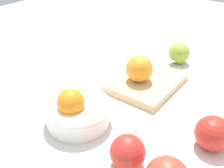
{
  "coord_description": "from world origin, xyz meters",
  "views": [
    {
      "loc": [
        -0.53,
        -0.23,
        0.4
      ],
      "look_at": [
        -0.04,
        0.12,
        0.04
      ],
      "focal_mm": 41.4,
      "sensor_mm": 36.0,
      "label": 1
    }
  ],
  "objects_px": {
    "bowl": "(77,111)",
    "orange_on_board": "(139,69)",
    "knife": "(150,67)",
    "apple_back_right": "(179,53)",
    "cutting_board": "(147,82)",
    "apple_front_left_2": "(213,133)",
    "apple_front_left": "(128,152)"
  },
  "relations": [
    {
      "from": "bowl",
      "to": "cutting_board",
      "type": "distance_m",
      "value": 0.25
    },
    {
      "from": "cutting_board",
      "to": "apple_front_left_2",
      "type": "bearing_deg",
      "value": -121.78
    },
    {
      "from": "apple_front_left",
      "to": "bowl",
      "type": "bearing_deg",
      "value": 75.69
    },
    {
      "from": "knife",
      "to": "cutting_board",
      "type": "bearing_deg",
      "value": -160.2
    },
    {
      "from": "orange_on_board",
      "to": "apple_front_left_2",
      "type": "relative_size",
      "value": 1.03
    },
    {
      "from": "orange_on_board",
      "to": "apple_front_left",
      "type": "bearing_deg",
      "value": -154.27
    },
    {
      "from": "knife",
      "to": "apple_back_right",
      "type": "xyz_separation_m",
      "value": [
        0.13,
        -0.04,
        0.01
      ]
    },
    {
      "from": "bowl",
      "to": "apple_front_left",
      "type": "height_order",
      "value": "bowl"
    },
    {
      "from": "orange_on_board",
      "to": "apple_front_left",
      "type": "height_order",
      "value": "orange_on_board"
    },
    {
      "from": "bowl",
      "to": "orange_on_board",
      "type": "height_order",
      "value": "orange_on_board"
    },
    {
      "from": "bowl",
      "to": "apple_front_left_2",
      "type": "relative_size",
      "value": 2.15
    },
    {
      "from": "knife",
      "to": "apple_front_left_2",
      "type": "bearing_deg",
      "value": -129.33
    },
    {
      "from": "orange_on_board",
      "to": "apple_front_left_2",
      "type": "distance_m",
      "value": 0.28
    },
    {
      "from": "apple_front_left",
      "to": "apple_front_left_2",
      "type": "distance_m",
      "value": 0.19
    },
    {
      "from": "bowl",
      "to": "orange_on_board",
      "type": "bearing_deg",
      "value": -9.65
    },
    {
      "from": "cutting_board",
      "to": "orange_on_board",
      "type": "xyz_separation_m",
      "value": [
        -0.02,
        0.02,
        0.05
      ]
    },
    {
      "from": "bowl",
      "to": "apple_front_left_2",
      "type": "bearing_deg",
      "value": -70.41
    },
    {
      "from": "apple_front_left",
      "to": "apple_front_left_2",
      "type": "xyz_separation_m",
      "value": [
        0.14,
        -0.12,
        0.0
      ]
    },
    {
      "from": "bowl",
      "to": "apple_front_left",
      "type": "xyz_separation_m",
      "value": [
        -0.04,
        -0.17,
        0.0
      ]
    },
    {
      "from": "apple_back_right",
      "to": "apple_front_left_2",
      "type": "xyz_separation_m",
      "value": [
        -0.34,
        -0.21,
        0.0
      ]
    },
    {
      "from": "apple_front_left_2",
      "to": "apple_back_right",
      "type": "bearing_deg",
      "value": 32.18
    },
    {
      "from": "apple_front_left_2",
      "to": "knife",
      "type": "bearing_deg",
      "value": 50.67
    },
    {
      "from": "bowl",
      "to": "knife",
      "type": "relative_size",
      "value": 1.07
    },
    {
      "from": "orange_on_board",
      "to": "knife",
      "type": "distance_m",
      "value": 0.09
    },
    {
      "from": "orange_on_board",
      "to": "apple_back_right",
      "type": "distance_m",
      "value": 0.22
    },
    {
      "from": "cutting_board",
      "to": "apple_back_right",
      "type": "bearing_deg",
      "value": -4.62
    },
    {
      "from": "bowl",
      "to": "apple_front_left_2",
      "type": "xyz_separation_m",
      "value": [
        0.1,
        -0.29,
        0.0
      ]
    },
    {
      "from": "bowl",
      "to": "orange_on_board",
      "type": "relative_size",
      "value": 2.1
    },
    {
      "from": "orange_on_board",
      "to": "bowl",
      "type": "bearing_deg",
      "value": 170.35
    },
    {
      "from": "apple_front_left",
      "to": "apple_front_left_2",
      "type": "bearing_deg",
      "value": -39.45
    },
    {
      "from": "bowl",
      "to": "apple_back_right",
      "type": "xyz_separation_m",
      "value": [
        0.44,
        -0.07,
        0.0
      ]
    },
    {
      "from": "apple_front_left",
      "to": "knife",
      "type": "bearing_deg",
      "value": 20.91
    }
  ]
}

